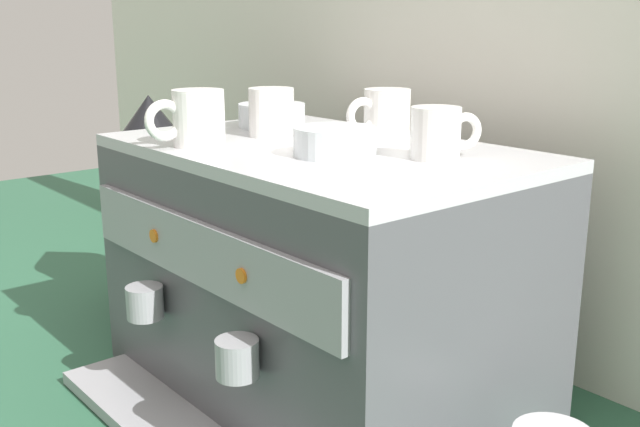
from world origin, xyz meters
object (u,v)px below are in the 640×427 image
ceramic_cup_1 (385,113)px  ceramic_cup_3 (271,112)px  ceramic_cup_2 (196,118)px  ceramic_bowl_1 (272,116)px  coffee_grinder (154,202)px  ceramic_bowl_0 (335,142)px  espresso_machine (318,273)px  ceramic_cup_0 (438,133)px

ceramic_cup_1 → ceramic_cup_3: same height
ceramic_cup_2 → ceramic_cup_3: size_ratio=1.09×
ceramic_bowl_1 → ceramic_cup_2: bearing=-65.6°
coffee_grinder → ceramic_bowl_0: bearing=-1.7°
espresso_machine → ceramic_cup_0: ceramic_cup_0 is taller
ceramic_cup_0 → ceramic_cup_2: bearing=-146.5°
coffee_grinder → ceramic_cup_3: bearing=3.8°
ceramic_cup_1 → ceramic_cup_3: size_ratio=1.03×
espresso_machine → ceramic_cup_1: bearing=88.0°
ceramic_cup_3 → ceramic_bowl_0: (0.21, -0.04, -0.02)m
ceramic_cup_3 → ceramic_cup_1: bearing=44.2°
ceramic_cup_2 → ceramic_bowl_1: size_ratio=1.04×
ceramic_bowl_1 → ceramic_cup_3: bearing=-36.5°
ceramic_cup_2 → ceramic_bowl_0: size_ratio=1.05×
coffee_grinder → ceramic_cup_2: bearing=-17.6°
ceramic_cup_3 → ceramic_bowl_1: size_ratio=0.95×
ceramic_cup_0 → ceramic_bowl_1: size_ratio=0.89×
espresso_machine → ceramic_bowl_0: 0.24m
ceramic_cup_2 → ceramic_cup_3: bearing=95.0°
ceramic_cup_3 → ceramic_bowl_0: 0.21m
ceramic_bowl_0 → ceramic_bowl_1: size_ratio=0.99×
coffee_grinder → espresso_machine: bearing=2.0°
ceramic_bowl_0 → coffee_grinder: same height
ceramic_cup_1 → coffee_grinder: size_ratio=0.26×
ceramic_cup_0 → ceramic_cup_1: (-0.18, 0.08, 0.00)m
espresso_machine → coffee_grinder: size_ratio=1.49×
ceramic_cup_3 → ceramic_cup_0: bearing=9.0°
ceramic_cup_0 → ceramic_cup_1: bearing=156.8°
ceramic_cup_0 → ceramic_bowl_0: 0.14m
ceramic_cup_3 → ceramic_bowl_1: ceramic_cup_3 is taller
coffee_grinder → ceramic_cup_0: bearing=6.2°
ceramic_cup_3 → coffee_grinder: ceramic_cup_3 is taller
ceramic_cup_1 → ceramic_bowl_1: ceramic_cup_1 is taller
espresso_machine → ceramic_cup_0: bearing=17.3°
espresso_machine → ceramic_cup_2: 0.30m
ceramic_bowl_0 → ceramic_bowl_1: 0.31m
ceramic_cup_0 → coffee_grinder: 0.73m
ceramic_cup_1 → coffee_grinder: 0.58m
ceramic_bowl_0 → coffee_grinder: bearing=178.3°
ceramic_cup_0 → ceramic_cup_2: size_ratio=0.85×
ceramic_cup_1 → ceramic_cup_3: 0.18m
ceramic_cup_1 → coffee_grinder: bearing=-163.3°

